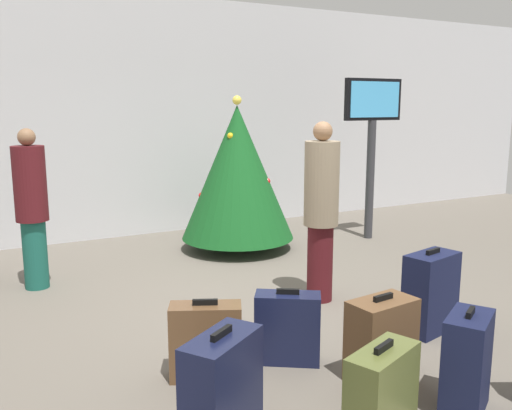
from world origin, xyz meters
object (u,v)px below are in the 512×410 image
(traveller_1, at_px, (32,206))
(suitcase_5, at_px, (206,341))
(traveller_0, at_px, (321,208))
(suitcase_0, at_px, (467,363))
(flight_info_kiosk, at_px, (372,127))
(suitcase_2, at_px, (431,293))
(suitcase_7, at_px, (381,340))
(suitcase_4, at_px, (288,328))
(suitcase_3, at_px, (382,394))
(holiday_tree, at_px, (237,172))
(suitcase_1, at_px, (222,391))

(traveller_1, height_order, suitcase_5, traveller_1)
(traveller_0, distance_m, traveller_1, 2.98)
(suitcase_0, bearing_deg, flight_info_kiosk, 58.00)
(flight_info_kiosk, bearing_deg, suitcase_2, -120.69)
(suitcase_7, bearing_deg, suitcase_0, -71.51)
(suitcase_4, bearing_deg, traveller_1, 118.25)
(suitcase_5, relative_size, suitcase_7, 0.94)
(suitcase_3, relative_size, suitcase_7, 0.94)
(holiday_tree, relative_size, suitcase_0, 2.99)
(suitcase_3, distance_m, suitcase_5, 1.30)
(holiday_tree, height_order, suitcase_0, holiday_tree)
(suitcase_4, bearing_deg, suitcase_2, -3.60)
(suitcase_7, bearing_deg, suitcase_2, 25.98)
(traveller_0, relative_size, suitcase_2, 2.43)
(traveller_1, relative_size, suitcase_4, 2.93)
(flight_info_kiosk, bearing_deg, suitcase_4, -137.76)
(suitcase_1, bearing_deg, holiday_tree, 62.61)
(traveller_0, height_order, suitcase_3, traveller_0)
(suitcase_4, relative_size, suitcase_7, 0.92)
(traveller_1, xyz_separation_m, suitcase_7, (1.90, -3.24, -0.59))
(traveller_1, bearing_deg, suitcase_5, -72.90)
(flight_info_kiosk, bearing_deg, traveller_1, -178.92)
(flight_info_kiosk, height_order, suitcase_3, flight_info_kiosk)
(suitcase_2, distance_m, suitcase_5, 2.01)
(suitcase_2, height_order, suitcase_4, suitcase_2)
(suitcase_1, xyz_separation_m, suitcase_4, (0.87, 0.72, -0.06))
(holiday_tree, relative_size, traveller_1, 1.21)
(holiday_tree, bearing_deg, flight_info_kiosk, -10.19)
(suitcase_7, bearing_deg, traveller_0, 70.81)
(traveller_1, xyz_separation_m, suitcase_1, (0.59, -3.43, -0.56))
(flight_info_kiosk, distance_m, suitcase_0, 4.78)
(suitcase_1, bearing_deg, suitcase_7, 7.88)
(suitcase_1, bearing_deg, traveller_0, 42.84)
(traveller_1, height_order, suitcase_1, traveller_1)
(suitcase_0, distance_m, suitcase_2, 1.26)
(holiday_tree, xyz_separation_m, suitcase_2, (0.24, -3.23, -0.69))
(flight_info_kiosk, xyz_separation_m, suitcase_0, (-2.44, -3.91, -1.28))
(traveller_0, height_order, suitcase_0, traveller_0)
(traveller_1, distance_m, suitcase_1, 3.52)
(suitcase_1, distance_m, suitcase_4, 1.13)
(suitcase_0, bearing_deg, traveller_1, 118.71)
(holiday_tree, height_order, suitcase_1, holiday_tree)
(suitcase_2, bearing_deg, flight_info_kiosk, 59.31)
(flight_info_kiosk, distance_m, suitcase_3, 5.14)
(suitcase_7, bearing_deg, suitcase_4, 129.62)
(suitcase_5, bearing_deg, holiday_tree, 60.13)
(traveller_0, bearing_deg, flight_info_kiosk, 40.62)
(holiday_tree, distance_m, traveller_1, 2.63)
(suitcase_7, bearing_deg, suitcase_1, -172.12)
(suitcase_4, xyz_separation_m, suitcase_5, (-0.64, 0.06, 0.01))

